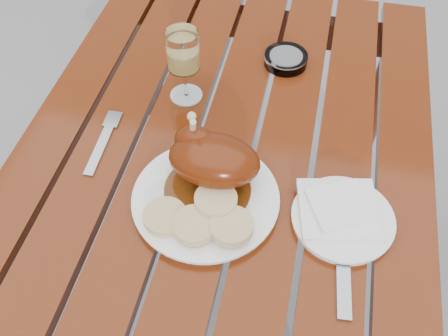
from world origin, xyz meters
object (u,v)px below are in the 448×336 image
(side_plate, at_px, (343,219))
(table, at_px, (222,253))
(dinner_plate, at_px, (206,199))
(wine_glass, at_px, (184,66))
(ashtray, at_px, (286,59))

(side_plate, bearing_deg, table, 157.63)
(table, bearing_deg, dinner_plate, -91.69)
(wine_glass, height_order, side_plate, wine_glass)
(side_plate, bearing_deg, ashtray, 111.27)
(ashtray, bearing_deg, table, -105.18)
(wine_glass, relative_size, side_plate, 0.90)
(dinner_plate, relative_size, wine_glass, 1.63)
(dinner_plate, distance_m, wine_glass, 0.29)
(side_plate, bearing_deg, wine_glass, 144.42)
(table, xyz_separation_m, ashtray, (0.08, 0.30, 0.39))
(table, height_order, ashtray, ashtray)
(dinner_plate, relative_size, side_plate, 1.47)
(ashtray, bearing_deg, dinner_plate, -101.71)
(table, relative_size, ashtray, 12.27)
(side_plate, relative_size, ashtray, 1.83)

